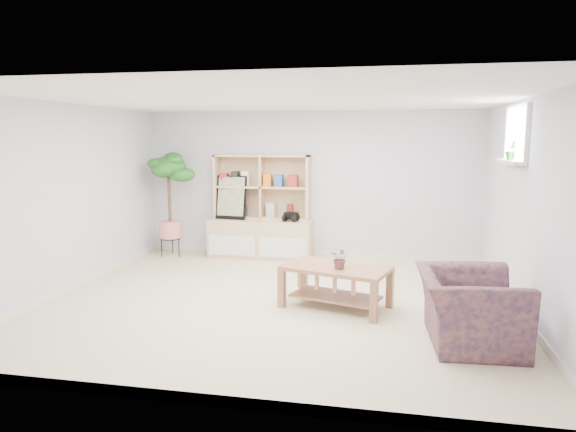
% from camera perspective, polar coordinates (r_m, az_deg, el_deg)
% --- Properties ---
extents(floor, '(5.50, 5.00, 0.01)m').
position_cam_1_polar(floor, '(6.29, -1.11, -9.48)').
color(floor, beige).
rests_on(floor, ground).
extents(ceiling, '(5.50, 5.00, 0.01)m').
position_cam_1_polar(ceiling, '(6.00, -1.18, 12.88)').
color(ceiling, white).
rests_on(ceiling, walls).
extents(walls, '(5.51, 5.01, 2.40)m').
position_cam_1_polar(walls, '(6.03, -1.15, 1.43)').
color(walls, silver).
rests_on(walls, floor).
extents(baseboard, '(5.50, 5.00, 0.10)m').
position_cam_1_polar(baseboard, '(6.28, -1.12, -9.04)').
color(baseboard, silver).
rests_on(baseboard, floor).
extents(window, '(0.10, 0.98, 0.68)m').
position_cam_1_polar(window, '(6.61, 24.11, 8.28)').
color(window, '#C9E6FF').
rests_on(window, walls).
extents(window_sill, '(0.14, 1.00, 0.04)m').
position_cam_1_polar(window_sill, '(6.61, 23.43, 5.54)').
color(window_sill, silver).
rests_on(window_sill, walls).
extents(storage_unit, '(1.69, 0.57, 1.69)m').
position_cam_1_polar(storage_unit, '(8.41, -3.06, 1.03)').
color(storage_unit, tan).
rests_on(storage_unit, floor).
extents(poster, '(0.53, 0.18, 0.72)m').
position_cam_1_polar(poster, '(8.49, -6.32, 2.06)').
color(poster, yellow).
rests_on(poster, storage_unit).
extents(toy_truck, '(0.34, 0.27, 0.16)m').
position_cam_1_polar(toy_truck, '(8.23, 0.34, -0.03)').
color(toy_truck, black).
rests_on(toy_truck, storage_unit).
extents(coffee_table, '(1.33, 0.97, 0.49)m').
position_cam_1_polar(coffee_table, '(6.05, 5.33, -7.84)').
color(coffee_table, '#8F6046').
rests_on(coffee_table, floor).
extents(table_plant, '(0.29, 0.28, 0.25)m').
position_cam_1_polar(table_plant, '(5.85, 5.84, -4.70)').
color(table_plant, '#195E1D').
rests_on(table_plant, coffee_table).
extents(floor_tree, '(0.78, 0.78, 1.73)m').
position_cam_1_polar(floor_tree, '(8.70, -13.02, 1.21)').
color(floor_tree, '#19511A').
rests_on(floor_tree, floor).
extents(armchair, '(0.99, 1.11, 0.79)m').
position_cam_1_polar(armchair, '(5.26, 19.49, -9.16)').
color(armchair, '#121143').
rests_on(armchair, floor).
extents(sill_plant, '(0.15, 0.13, 0.23)m').
position_cam_1_polar(sill_plant, '(6.58, 23.54, 6.70)').
color(sill_plant, '#19511A').
rests_on(sill_plant, window_sill).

